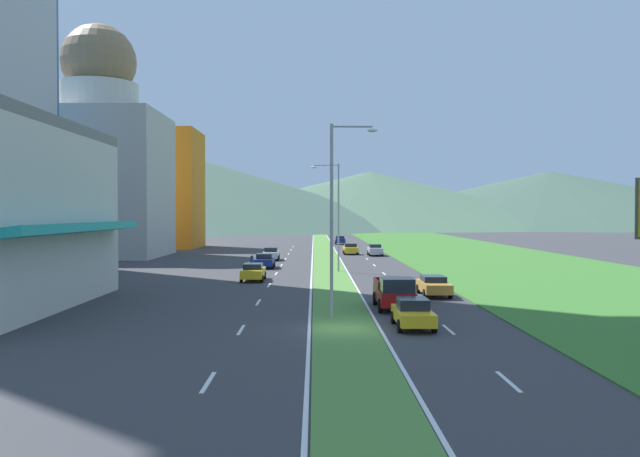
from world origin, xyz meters
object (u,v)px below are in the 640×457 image
car_3 (265,261)px  motorcycle_rider (252,266)px  car_5 (271,254)px  street_lamp_near (336,209)px  car_0 (253,272)px  car_2 (351,249)px  car_7 (434,285)px  pickup_truck_0 (394,293)px  street_lamp_mid (336,211)px  car_4 (340,240)px  car_1 (375,250)px  car_6 (413,313)px

car_3 → motorcycle_rider: 6.76m
car_5 → street_lamp_near: bearing=-171.8°
street_lamp_near → car_0: size_ratio=2.23×
street_lamp_near → motorcycle_rider: size_ratio=5.28×
car_2 → car_3: car_3 is taller
car_5 → car_7: size_ratio=0.89×
car_0 → car_3: (0.01, 12.81, 0.01)m
car_3 → motorcycle_rider: bearing=174.0°
pickup_truck_0 → motorcycle_rider: bearing=-155.0°
car_2 → motorcycle_rider: motorcycle_rider is taller
street_lamp_mid → car_4: size_ratio=2.42×
car_4 → motorcycle_rider: (-10.64, -59.40, -0.03)m
car_0 → car_1: bearing=-22.2°
car_2 → motorcycle_rider: bearing=-20.3°
car_0 → car_4: size_ratio=1.09×
street_lamp_mid → car_3: (-7.27, 4.42, -5.20)m
car_5 → car_0: bearing=-179.8°
street_lamp_mid → car_4: 57.39m
car_1 → car_2: (-3.13, 2.83, -0.02)m
car_0 → car_1: size_ratio=1.05×
car_5 → motorcycle_rider: 18.25m
street_lamp_near → motorcycle_rider: (-7.06, 26.22, -5.21)m
car_1 → car_5: (-13.45, -8.44, -0.01)m
car_7 → car_1: bearing=-179.9°
car_2 → car_6: 58.66m
car_0 → car_7: (13.46, -10.30, -0.04)m
car_2 → car_3: bearing=-24.2°
car_1 → car_6: 55.93m
car_1 → motorcycle_rider: (-14.07, -26.68, -0.05)m
car_6 → street_lamp_mid: bearing=-174.9°
car_7 → pickup_truck_0: (-3.52, -6.49, 0.26)m
car_0 → pickup_truck_0: size_ratio=0.88×
street_lamp_near → street_lamp_mid: bearing=88.1°
street_lamp_near → street_lamp_mid: 28.54m
car_1 → car_7: bearing=0.1°
car_7 → car_5: bearing=-158.6°
car_0 → motorcycle_rider: bearing=6.6°
street_lamp_mid → pickup_truck_0: 25.80m
car_1 → car_2: 4.22m
car_4 → car_7: 75.86m
motorcycle_rider → car_6: bearing=-159.7°
street_lamp_near → car_3: size_ratio=2.40×
street_lamp_near → car_7: (7.11, 9.84, -5.23)m
car_2 → car_7: bearing=4.0°
car_5 → car_4: bearing=-13.7°
car_1 → car_5: size_ratio=1.07×
street_lamp_mid → pickup_truck_0: bearing=-84.0°
street_lamp_near → motorcycle_rider: 27.65m
car_4 → street_lamp_mid: bearing=-2.7°
street_lamp_mid → car_5: size_ratio=2.52×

